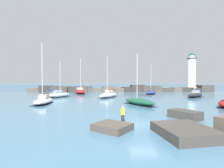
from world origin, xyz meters
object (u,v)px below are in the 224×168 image
at_px(sailboat_moored_3, 150,92).
at_px(person_on_rocks, 123,114).
at_px(sailboat_moored_1, 195,95).
at_px(lighthouse, 192,75).
at_px(sailboat_moored_2, 139,101).
at_px(sailboat_moored_0, 58,95).
at_px(sailboat_moored_7, 80,91).
at_px(mooring_buoy_orange_near, 115,95).
at_px(sailboat_moored_6, 44,100).
at_px(sailboat_moored_4, 109,95).

height_order(sailboat_moored_3, person_on_rocks, sailboat_moored_3).
relative_size(sailboat_moored_1, sailboat_moored_3, 1.04).
distance_m(lighthouse, sailboat_moored_2, 42.85).
relative_size(lighthouse, sailboat_moored_3, 1.58).
relative_size(sailboat_moored_0, sailboat_moored_7, 0.81).
height_order(mooring_buoy_orange_near, person_on_rocks, person_on_rocks).
height_order(sailboat_moored_1, sailboat_moored_6, sailboat_moored_6).
bearing_deg(sailboat_moored_6, sailboat_moored_0, 93.17).
distance_m(lighthouse, sailboat_moored_4, 37.68).
bearing_deg(sailboat_moored_1, sailboat_moored_0, 178.43).
height_order(lighthouse, sailboat_moored_0, lighthouse).
bearing_deg(sailboat_moored_1, sailboat_moored_6, -161.55).
bearing_deg(sailboat_moored_1, person_on_rocks, -128.75).
distance_m(sailboat_moored_3, person_on_rocks, 36.72).
xyz_separation_m(sailboat_moored_0, person_on_rocks, (13.16, -25.64, 0.17)).
bearing_deg(sailboat_moored_2, sailboat_moored_1, 38.29).
height_order(sailboat_moored_2, sailboat_moored_3, sailboat_moored_3).
bearing_deg(sailboat_moored_7, sailboat_moored_2, -60.93).
height_order(lighthouse, sailboat_moored_2, lighthouse).
bearing_deg(sailboat_moored_6, sailboat_moored_4, 43.20).
distance_m(sailboat_moored_6, person_on_rocks, 18.73).
distance_m(sailboat_moored_1, sailboat_moored_6, 34.13).
xyz_separation_m(sailboat_moored_0, mooring_buoy_orange_near, (13.85, 5.00, -0.43)).
distance_m(sailboat_moored_1, sailboat_moored_3, 13.10).
height_order(sailboat_moored_2, mooring_buoy_orange_near, sailboat_moored_2).
distance_m(sailboat_moored_4, mooring_buoy_orange_near, 6.25).
bearing_deg(sailboat_moored_4, sailboat_moored_0, 175.39).
relative_size(sailboat_moored_0, mooring_buoy_orange_near, 12.14).
xyz_separation_m(sailboat_moored_0, sailboat_moored_4, (12.08, -0.97, 0.00)).
bearing_deg(sailboat_moored_7, sailboat_moored_1, -21.53).
xyz_separation_m(lighthouse, sailboat_moored_4, (-30.54, -21.37, -5.52)).
bearing_deg(sailboat_moored_3, lighthouse, 31.98).
relative_size(sailboat_moored_1, sailboat_moored_6, 0.90).
distance_m(sailboat_moored_0, mooring_buoy_orange_near, 14.74).
bearing_deg(mooring_buoy_orange_near, sailboat_moored_4, -106.55).
bearing_deg(sailboat_moored_1, mooring_buoy_orange_near, 162.87).
bearing_deg(sailboat_moored_0, sailboat_moored_3, 20.46).
bearing_deg(mooring_buoy_orange_near, lighthouse, 28.16).
distance_m(sailboat_moored_2, mooring_buoy_orange_near, 18.80).
height_order(sailboat_moored_1, sailboat_moored_2, sailboat_moored_1).
relative_size(sailboat_moored_2, sailboat_moored_4, 0.89).
xyz_separation_m(mooring_buoy_orange_near, person_on_rocks, (-0.69, -30.65, 0.60)).
bearing_deg(lighthouse, mooring_buoy_orange_near, -151.84).
xyz_separation_m(sailboat_moored_0, sailboat_moored_6, (0.65, -11.71, -0.08)).
xyz_separation_m(sailboat_moored_0, sailboat_moored_1, (33.02, -0.90, -0.06)).
bearing_deg(sailboat_moored_7, sailboat_moored_6, -97.43).
bearing_deg(sailboat_moored_4, mooring_buoy_orange_near, 73.45).
distance_m(sailboat_moored_0, sailboat_moored_3, 26.36).
height_order(sailboat_moored_1, sailboat_moored_4, sailboat_moored_4).
xyz_separation_m(sailboat_moored_3, mooring_buoy_orange_near, (-10.84, -4.21, -0.25)).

